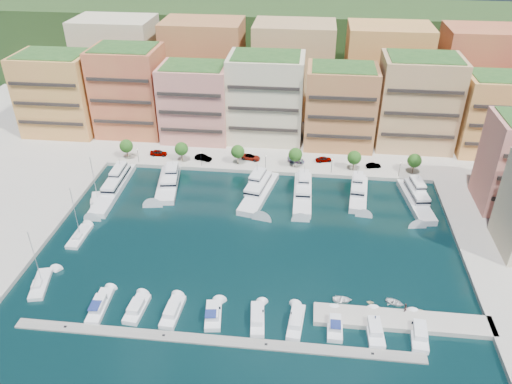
{
  "coord_description": "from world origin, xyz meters",
  "views": [
    {
      "loc": [
        10.95,
        -89.3,
        66.98
      ],
      "look_at": [
        -0.3,
        10.55,
        6.0
      ],
      "focal_mm": 35.0,
      "sensor_mm": 36.0,
      "label": 1
    }
  ],
  "objects_px": {
    "sailboat_2": "(97,202)",
    "car_5": "(373,165)",
    "lamppost_0": "(138,153)",
    "yacht_4": "(303,192)",
    "lamppost_3": "(332,163)",
    "tender_2": "(395,302)",
    "cruiser_2": "(137,309)",
    "sailboat_1": "(79,237)",
    "lamppost_1": "(201,157)",
    "person_1": "(405,307)",
    "yacht_1": "(168,183)",
    "cruiser_6": "(296,322)",
    "tree_2": "(238,152)",
    "cruiser_1": "(100,306)",
    "car_2": "(251,157)",
    "cruiser_5": "(257,319)",
    "tender_0": "(342,300)",
    "yacht_3": "(259,190)",
    "tree_1": "(181,149)",
    "lamppost_4": "(400,167)",
    "tender_1": "(370,302)",
    "car_0": "(159,153)",
    "cruiser_7": "(335,326)",
    "cruiser_4": "(213,315)",
    "tree_5": "(415,161)",
    "tender_3": "(420,311)",
    "tree_4": "(354,158)",
    "car_4": "(324,159)",
    "sailboat_0": "(41,285)",
    "yacht_0": "(115,186)",
    "cruiser_3": "(173,312)",
    "car_3": "(296,160)",
    "person_0": "(375,319)",
    "tree_3": "(295,155)",
    "lamppost_2": "(266,160)"
  },
  "relations": [
    {
      "from": "cruiser_4",
      "to": "sailboat_2",
      "type": "bearing_deg",
      "value": 135.83
    },
    {
      "from": "car_2",
      "to": "sailboat_2",
      "type": "bearing_deg",
      "value": 139.53
    },
    {
      "from": "cruiser_5",
      "to": "car_0",
      "type": "bearing_deg",
      "value": 120.37
    },
    {
      "from": "tree_2",
      "to": "cruiser_1",
      "type": "relative_size",
      "value": 0.61
    },
    {
      "from": "tender_3",
      "to": "lamppost_2",
      "type": "bearing_deg",
      "value": 20.23
    },
    {
      "from": "yacht_1",
      "to": "cruiser_6",
      "type": "distance_m",
      "value": 57.6
    },
    {
      "from": "sailboat_0",
      "to": "lamppost_1",
      "type": "bearing_deg",
      "value": 67.03
    },
    {
      "from": "lamppost_4",
      "to": "yacht_1",
      "type": "height_order",
      "value": "yacht_1"
    },
    {
      "from": "person_0",
      "to": "lamppost_2",
      "type": "bearing_deg",
      "value": 5.7
    },
    {
      "from": "cruiser_2",
      "to": "sailboat_1",
      "type": "relative_size",
      "value": 0.57
    },
    {
      "from": "cruiser_5",
      "to": "yacht_4",
      "type": "bearing_deg",
      "value": 81.38
    },
    {
      "from": "tree_2",
      "to": "sailboat_0",
      "type": "bearing_deg",
      "value": -120.66
    },
    {
      "from": "tree_4",
      "to": "tender_3",
      "type": "height_order",
      "value": "tree_4"
    },
    {
      "from": "cruiser_5",
      "to": "car_0",
      "type": "distance_m",
      "value": 70.22
    },
    {
      "from": "tree_1",
      "to": "tender_3",
      "type": "relative_size",
      "value": 3.81
    },
    {
      "from": "lamppost_1",
      "to": "yacht_1",
      "type": "bearing_deg",
      "value": -122.42
    },
    {
      "from": "yacht_1",
      "to": "yacht_0",
      "type": "bearing_deg",
      "value": -166.51
    },
    {
      "from": "sailboat_0",
      "to": "car_4",
      "type": "xyz_separation_m",
      "value": [
        55.65,
        57.44,
        1.46
      ]
    },
    {
      "from": "cruiser_3",
      "to": "car_3",
      "type": "distance_m",
      "value": 64.05
    },
    {
      "from": "cruiser_2",
      "to": "person_1",
      "type": "relative_size",
      "value": 4.31
    },
    {
      "from": "car_5",
      "to": "tree_5",
      "type": "bearing_deg",
      "value": -114.33
    },
    {
      "from": "tender_2",
      "to": "car_5",
      "type": "distance_m",
      "value": 52.65
    },
    {
      "from": "lamppost_0",
      "to": "yacht_4",
      "type": "height_order",
      "value": "yacht_4"
    },
    {
      "from": "tree_4",
      "to": "lamppost_0",
      "type": "xyz_separation_m",
      "value": [
        -60.0,
        -2.3,
        -0.92
      ]
    },
    {
      "from": "person_1",
      "to": "tender_0",
      "type": "bearing_deg",
      "value": -53.05
    },
    {
      "from": "sailboat_0",
      "to": "car_2",
      "type": "height_order",
      "value": "sailboat_0"
    },
    {
      "from": "yacht_4",
      "to": "car_2",
      "type": "xyz_separation_m",
      "value": [
        -15.32,
        16.58,
        0.66
      ]
    },
    {
      "from": "lamppost_1",
      "to": "cruiser_7",
      "type": "bearing_deg",
      "value": -57.33
    },
    {
      "from": "sailboat_0",
      "to": "car_4",
      "type": "bearing_deg",
      "value": 45.91
    },
    {
      "from": "cruiser_5",
      "to": "tender_0",
      "type": "bearing_deg",
      "value": 24.26
    },
    {
      "from": "tree_4",
      "to": "cruiser_2",
      "type": "height_order",
      "value": "tree_4"
    },
    {
      "from": "lamppost_1",
      "to": "sailboat_1",
      "type": "height_order",
      "value": "sailboat_1"
    },
    {
      "from": "tree_5",
      "to": "lamppost_2",
      "type": "bearing_deg",
      "value": -176.71
    },
    {
      "from": "tender_3",
      "to": "car_2",
      "type": "relative_size",
      "value": 0.28
    },
    {
      "from": "lamppost_3",
      "to": "sailboat_1",
      "type": "distance_m",
      "value": 66.71
    },
    {
      "from": "tree_1",
      "to": "lamppost_1",
      "type": "relative_size",
      "value": 1.35
    },
    {
      "from": "sailboat_0",
      "to": "yacht_0",
      "type": "bearing_deg",
      "value": 87.53
    },
    {
      "from": "lamppost_3",
      "to": "tender_0",
      "type": "xyz_separation_m",
      "value": [
        1.42,
        -48.8,
        -3.44
      ]
    },
    {
      "from": "sailboat_2",
      "to": "car_5",
      "type": "distance_m",
      "value": 74.25
    },
    {
      "from": "lamppost_4",
      "to": "tree_2",
      "type": "bearing_deg",
      "value": 177.01
    },
    {
      "from": "lamppost_0",
      "to": "cruiser_6",
      "type": "relative_size",
      "value": 0.49
    },
    {
      "from": "yacht_3",
      "to": "car_5",
      "type": "distance_m",
      "value": 34.07
    },
    {
      "from": "lamppost_3",
      "to": "tender_2",
      "type": "height_order",
      "value": "lamppost_3"
    },
    {
      "from": "yacht_1",
      "to": "tree_2",
      "type": "bearing_deg",
      "value": 37.48
    },
    {
      "from": "tender_3",
      "to": "person_0",
      "type": "relative_size",
      "value": 0.91
    },
    {
      "from": "lamppost_3",
      "to": "cruiser_7",
      "type": "bearing_deg",
      "value": -90.22
    },
    {
      "from": "tree_3",
      "to": "sailboat_0",
      "type": "xyz_separation_m",
      "value": [
        -47.68,
        -53.45,
        -4.43
      ]
    },
    {
      "from": "lamppost_3",
      "to": "car_4",
      "type": "relative_size",
      "value": 0.93
    },
    {
      "from": "tender_1",
      "to": "lamppost_1",
      "type": "bearing_deg",
      "value": 43.46
    },
    {
      "from": "tree_1",
      "to": "lamppost_4",
      "type": "bearing_deg",
      "value": -2.2
    }
  ]
}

